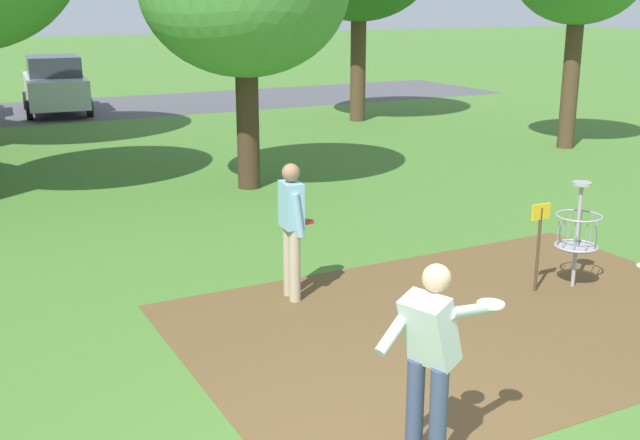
{
  "coord_description": "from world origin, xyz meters",
  "views": [
    {
      "loc": [
        -3.0,
        -4.22,
        3.59
      ],
      "look_at": [
        1.24,
        3.88,
        1.0
      ],
      "focal_mm": 43.81,
      "sensor_mm": 36.0,
      "label": 1
    }
  ],
  "objects_px": {
    "player_throwing": "(292,223)",
    "player_foreground_watching": "(430,356)",
    "disc_golf_basket": "(573,231)",
    "parked_car_center_right": "(55,85)"
  },
  "relations": [
    {
      "from": "player_throwing",
      "to": "parked_car_center_right",
      "type": "relative_size",
      "value": 0.39
    },
    {
      "from": "disc_golf_basket",
      "to": "player_foreground_watching",
      "type": "bearing_deg",
      "value": -147.91
    },
    {
      "from": "disc_golf_basket",
      "to": "player_foreground_watching",
      "type": "height_order",
      "value": "player_foreground_watching"
    },
    {
      "from": "player_foreground_watching",
      "to": "player_throwing",
      "type": "height_order",
      "value": "same"
    },
    {
      "from": "disc_golf_basket",
      "to": "player_foreground_watching",
      "type": "relative_size",
      "value": 0.81
    },
    {
      "from": "disc_golf_basket",
      "to": "player_foreground_watching",
      "type": "distance_m",
      "value": 4.74
    },
    {
      "from": "player_throwing",
      "to": "player_foreground_watching",
      "type": "bearing_deg",
      "value": -99.91
    },
    {
      "from": "player_throwing",
      "to": "parked_car_center_right",
      "type": "height_order",
      "value": "parked_car_center_right"
    },
    {
      "from": "player_throwing",
      "to": "parked_car_center_right",
      "type": "bearing_deg",
      "value": 89.04
    },
    {
      "from": "disc_golf_basket",
      "to": "player_throwing",
      "type": "xyz_separation_m",
      "value": [
        -3.34,
        1.31,
        0.21
      ]
    }
  ]
}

